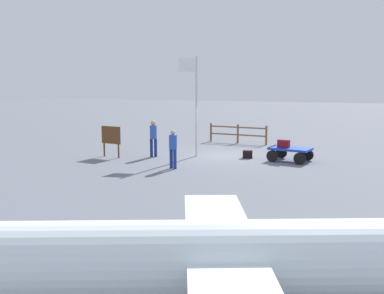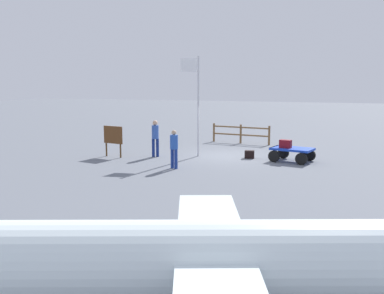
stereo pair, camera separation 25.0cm
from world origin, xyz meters
name	(u,v)px [view 1 (the left image)]	position (x,y,z in m)	size (l,w,h in m)	color
ground_plane	(229,156)	(0.00, 0.00, 0.00)	(120.00, 120.00, 0.00)	slate
luggage_cart	(290,151)	(-3.00, 0.39, 0.46)	(2.02, 1.61, 0.63)	#183CBE
suitcase_maroon	(284,144)	(-2.72, 0.52, 0.82)	(0.56, 0.38, 0.37)	maroon
suitcase_grey	(248,154)	(-1.00, 0.25, 0.18)	(0.51, 0.40, 0.37)	black
worker_lead	(173,146)	(1.35, 3.84, 0.94)	(0.41, 0.41, 1.62)	navy
worker_trailing	(153,136)	(3.36, 1.50, 1.04)	(0.44, 0.44, 1.77)	navy
airplane_near	(206,260)	(-3.77, 14.72, 1.05)	(7.89, 6.04, 2.83)	white
flagpole	(194,97)	(1.60, 0.60, 2.90)	(0.93, 0.18, 4.82)	silver
signboard	(111,137)	(5.24, 2.28, 0.98)	(1.11, 0.24, 1.50)	#4C3319
wooden_fence	(238,132)	(0.74, -4.59, 0.64)	(3.58, 0.47, 1.12)	brown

